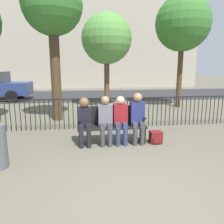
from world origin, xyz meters
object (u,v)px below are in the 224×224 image
Objects in this scene: seated_person_2 at (121,118)px; seated_person_3 at (137,115)px; tree_0 at (52,8)px; seated_person_1 at (105,118)px; tree_1 at (183,24)px; park_bench at (112,123)px; backpack at (156,137)px; seated_person_0 at (85,118)px; tree_3 at (107,39)px.

seated_person_2 is 0.42m from seated_person_3.
seated_person_1 is at bearing -62.66° from tree_0.
seated_person_1 is 0.24× the size of tree_1.
seated_person_1 is 0.24× the size of tree_0.
seated_person_2 is at bearing -32.13° from park_bench.
backpack is (0.46, -0.09, -0.56)m from seated_person_3.
seated_person_3 is at bearing -11.30° from park_bench.
tree_0 is at bearing 128.80° from seated_person_3.
seated_person_3 is at bearing 169.24° from backpack.
park_bench is 1.44× the size of seated_person_0.
seated_person_2 reaches higher than seated_person_0.
seated_person_2 is at bearing -179.53° from seated_person_3.
tree_3 is (0.63, 5.27, 2.45)m from seated_person_1.
backpack is (1.09, -0.21, -0.34)m from park_bench.
seated_person_0 is 5.92m from tree_3.
tree_1 reaches higher than seated_person_0.
backpack is 0.06× the size of tree_1.
seated_person_1 reaches higher than park_bench.
tree_0 is at bearing 108.60° from seated_person_0.
seated_person_2 is 6.69m from tree_1.
park_bench is at bearing 168.93° from backpack.
tree_0 is at bearing 123.07° from seated_person_2.
park_bench is 5.57× the size of backpack.
seated_person_2 is 0.24× the size of tree_0.
tree_1 reaches higher than backpack.
tree_1 is (3.99, 4.70, 3.08)m from seated_person_1.
tree_1 is at bearing 46.33° from seated_person_0.
seated_person_3 is 0.25× the size of tree_1.
seated_person_3 is at bearing 0.47° from seated_person_2.
seated_person_2 is 5.82m from tree_3.
seated_person_1 is 0.37m from seated_person_2.
seated_person_1 is at bearing 176.16° from backpack.
seated_person_2 is 1.03m from backpack.
park_bench is at bearing 10.97° from seated_person_0.
tree_1 is (3.62, 4.70, 3.09)m from seated_person_2.
seated_person_3 is 0.73m from backpack.
seated_person_3 is (0.80, 0.00, 0.04)m from seated_person_1.
seated_person_2 is (0.21, -0.13, 0.17)m from park_bench.
tree_3 is (-0.63, 5.35, 2.97)m from backpack.
tree_0 reaches higher than tree_3.
park_bench is 0.67m from seated_person_3.
backpack is at bearing -10.76° from seated_person_3.
backpack is at bearing -11.07° from park_bench.
seated_person_3 is 0.29× the size of tree_3.
seated_person_3 reaches higher than seated_person_0.
seated_person_0 is 1.30m from seated_person_3.
seated_person_0 is 3.87× the size of backpack.
seated_person_1 is 0.95× the size of seated_person_3.
tree_3 is at bearing 77.88° from seated_person_0.
park_bench is 5.79m from tree_3.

